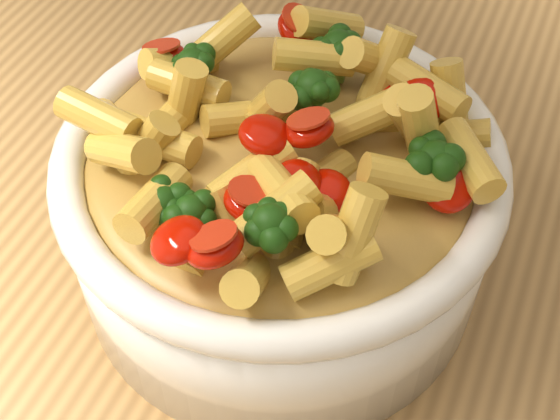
% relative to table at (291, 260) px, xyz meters
% --- Properties ---
extents(table, '(1.20, 0.80, 0.90)m').
position_rel_table_xyz_m(table, '(0.00, 0.00, 0.00)').
color(table, tan).
rests_on(table, ground).
extents(serving_bowl, '(0.25, 0.25, 0.11)m').
position_rel_table_xyz_m(serving_bowl, '(0.02, -0.08, 0.16)').
color(serving_bowl, white).
rests_on(serving_bowl, table).
extents(pasta_salad, '(0.20, 0.20, 0.05)m').
position_rel_table_xyz_m(pasta_salad, '(0.02, -0.08, 0.23)').
color(pasta_salad, '#FFD450').
rests_on(pasta_salad, serving_bowl).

